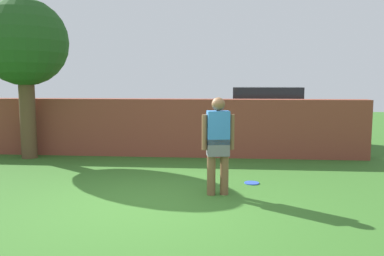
{
  "coord_description": "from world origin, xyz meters",
  "views": [
    {
      "loc": [
        1.16,
        -5.61,
        1.86
      ],
      "look_at": [
        0.52,
        1.71,
        1.0
      ],
      "focal_mm": 36.53,
      "sensor_mm": 36.0,
      "label": 1
    }
  ],
  "objects": [
    {
      "name": "ground_plane",
      "position": [
        0.0,
        0.0,
        0.0
      ],
      "size": [
        40.0,
        40.0,
        0.0
      ],
      "primitive_type": "plane",
      "color": "#336623"
    },
    {
      "name": "brick_wall",
      "position": [
        -1.5,
        4.15,
        0.72
      ],
      "size": [
        12.22,
        0.5,
        1.45
      ],
      "primitive_type": "cube",
      "color": "brown",
      "rests_on": "ground"
    },
    {
      "name": "tree",
      "position": [
        -3.7,
        3.54,
        2.77
      ],
      "size": [
        2.09,
        2.09,
        3.87
      ],
      "color": "brown",
      "rests_on": "ground"
    },
    {
      "name": "person",
      "position": [
        1.03,
        0.74,
        0.9
      ],
      "size": [
        0.53,
        0.28,
        1.62
      ],
      "rotation": [
        0.0,
        0.0,
        0.19
      ],
      "color": "brown",
      "rests_on": "ground"
    },
    {
      "name": "car",
      "position": [
        2.39,
        6.42,
        0.86
      ],
      "size": [
        4.29,
        2.1,
        1.72
      ],
      "rotation": [
        0.0,
        0.0,
        -0.06
      ],
      "color": "black",
      "rests_on": "ground"
    },
    {
      "name": "frisbee_blue",
      "position": [
        1.64,
        1.51,
        0.01
      ],
      "size": [
        0.27,
        0.27,
        0.02
      ],
      "primitive_type": "cylinder",
      "color": "blue",
      "rests_on": "ground"
    }
  ]
}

